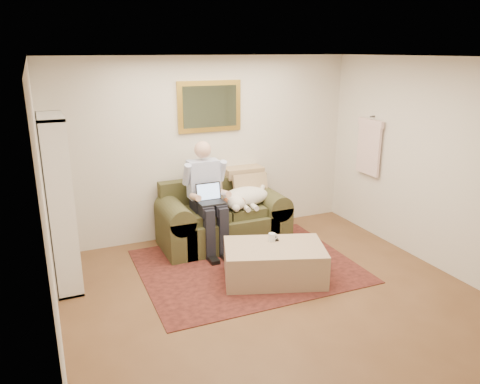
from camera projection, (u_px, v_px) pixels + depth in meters
room_shell at (276, 186)px, 4.91m from camera, size 4.51×5.00×2.61m
rug at (247, 266)px, 6.02m from camera, size 2.68×2.15×0.01m
sofa at (223, 222)px, 6.68m from camera, size 1.78×0.90×1.07m
seated_man at (208, 198)px, 6.30m from camera, size 0.59×0.84×1.50m
laptop at (210, 197)px, 6.23m from camera, size 0.35×0.27×0.25m
sleeping_dog at (246, 196)px, 6.61m from camera, size 0.73×0.46×0.27m
ottoman at (274, 263)px, 5.62m from camera, size 1.36×1.10×0.43m
coffee_mug at (272, 237)px, 5.70m from camera, size 0.08×0.08×0.10m
tv_remote at (275, 238)px, 5.77m from camera, size 0.08×0.16×0.02m
bookshelf at (60, 204)px, 5.29m from camera, size 0.28×0.80×2.00m
wall_mirror at (210, 106)px, 6.61m from camera, size 0.94×0.04×0.72m
hanging_shirt at (369, 144)px, 6.83m from camera, size 0.06×0.52×0.90m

